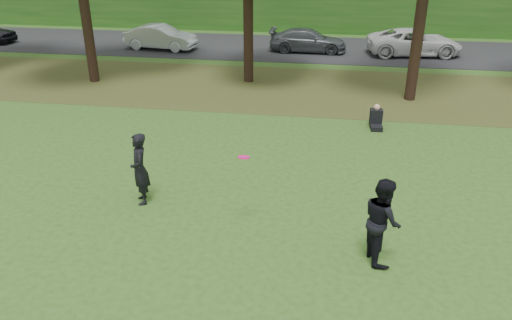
{
  "coord_description": "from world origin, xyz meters",
  "views": [
    {
      "loc": [
        0.78,
        -8.11,
        6.49
      ],
      "look_at": [
        -0.92,
        2.78,
        1.3
      ],
      "focal_mm": 35.0,
      "sensor_mm": 36.0,
      "label": 1
    }
  ],
  "objects": [
    {
      "name": "player_right",
      "position": [
        2.01,
        1.0,
        0.95
      ],
      "size": [
        0.94,
        1.08,
        1.91
      ],
      "primitive_type": "imported",
      "rotation": [
        0.0,
        0.0,
        1.83
      ],
      "color": "black",
      "rests_on": "ground"
    },
    {
      "name": "leaf_litter",
      "position": [
        0.0,
        13.0,
        0.01
      ],
      "size": [
        60.0,
        7.0,
        0.01
      ],
      "primitive_type": "cube",
      "color": "#402F16",
      "rests_on": "ground"
    },
    {
      "name": "seated_person",
      "position": [
        2.42,
        8.87,
        0.31
      ],
      "size": [
        0.45,
        0.75,
        0.83
      ],
      "rotation": [
        0.0,
        0.0,
        0.06
      ],
      "color": "black",
      "rests_on": "ground"
    },
    {
      "name": "ground",
      "position": [
        0.0,
        0.0,
        0.0
      ],
      "size": [
        120.0,
        120.0,
        0.0
      ],
      "primitive_type": "plane",
      "color": "#2E4916",
      "rests_on": "ground"
    },
    {
      "name": "player_left",
      "position": [
        -3.85,
        2.55,
        0.94
      ],
      "size": [
        0.7,
        0.81,
        1.89
      ],
      "primitive_type": "imported",
      "rotation": [
        0.0,
        0.0,
        -1.13
      ],
      "color": "black",
      "rests_on": "ground"
    },
    {
      "name": "parked_cars",
      "position": [
        0.01,
        20.13,
        0.69
      ],
      "size": [
        41.87,
        3.18,
        1.4
      ],
      "color": "black",
      "rests_on": "street"
    },
    {
      "name": "street",
      "position": [
        0.0,
        21.0,
        0.01
      ],
      "size": [
        70.0,
        7.0,
        0.02
      ],
      "primitive_type": "cube",
      "color": "black",
      "rests_on": "ground"
    },
    {
      "name": "frisbee",
      "position": [
        -1.04,
        1.78,
        1.83
      ],
      "size": [
        0.38,
        0.38,
        0.09
      ],
      "color": "#FA157D",
      "rests_on": "ground"
    }
  ]
}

